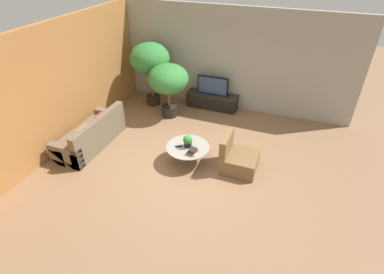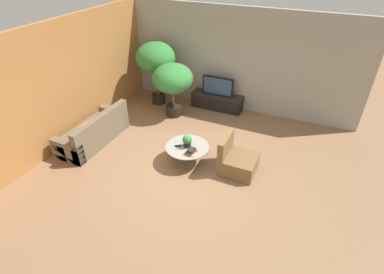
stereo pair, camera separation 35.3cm
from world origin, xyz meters
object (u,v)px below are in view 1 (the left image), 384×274
Objects in this scene: media_console at (212,100)px; coffee_table at (188,151)px; couch_by_wall at (91,135)px; potted_palm_tall at (150,60)px; potted_palm_corner at (168,81)px; armchair_wicker at (237,159)px; potted_plant_tabletop at (188,141)px; television at (213,86)px.

coffee_table is at bearing -83.94° from media_console.
potted_palm_tall is at bearing 171.23° from couch_by_wall.
potted_palm_corner is (-1.03, -0.95, 0.88)m from media_console.
media_console is 1.57× the size of coffee_table.
potted_palm_corner is (-2.48, 1.74, 0.85)m from armchair_wicker.
couch_by_wall is 1.02× the size of potted_palm_tall.
potted_palm_corner is 5.37× the size of potted_plant_tabletop.
potted_palm_tall is 1.02m from potted_palm_corner.
media_console is 3.81m from couch_by_wall.
armchair_wicker is 3.15m from potted_palm_corner.
potted_plant_tabletop is at bearing 94.93° from couch_by_wall.
armchair_wicker reaches higher than couch_by_wall.
television is 0.49× the size of potted_palm_tall.
potted_palm_tall is (0.41, 2.64, 1.16)m from couch_by_wall.
media_console is at bearing 28.40° from armchair_wicker.
potted_plant_tabletop is (0.30, -2.84, -0.15)m from television.
coffee_table is 0.51× the size of couch_by_wall.
coffee_table is at bearing 97.96° from armchair_wicker.
potted_palm_tall is at bearing 55.62° from armchair_wicker.
potted_plant_tabletop reaches higher than coffee_table.
potted_palm_tall reaches higher than potted_plant_tabletop.
coffee_table is at bearing -54.88° from potted_palm_corner.
couch_by_wall is at bearing -175.06° from coffee_table.
couch_by_wall is at bearing -126.38° from television.
media_console is 2.86m from coffee_table.
potted_palm_tall is 3.35m from potted_plant_tabletop.
media_console is 1.00× the size of potted_palm_corner.
media_console is at bearing 42.56° from potted_palm_corner.
potted_palm_corner is (-1.03, -0.95, 0.38)m from television.
potted_plant_tabletop is at bearing -83.95° from media_console.
television is at bearing 143.62° from couch_by_wall.
potted_palm_corner is at bearing 149.94° from couch_by_wall.
television is 0.94× the size of coffee_table.
couch_by_wall is 2.59m from potted_plant_tabletop.
media_console is 2.88m from potted_plant_tabletop.
coffee_table is at bearing 37.96° from potted_plant_tabletop.
television is at bearing 96.07° from coffee_table.
media_console is at bearing 12.94° from potted_palm_tall.
couch_by_wall is (-2.56, -0.22, -0.02)m from coffee_table.
coffee_table is at bearing -48.34° from potted_palm_tall.
coffee_table is 2.46m from potted_palm_corner.
media_console is 3.05m from armchair_wicker.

